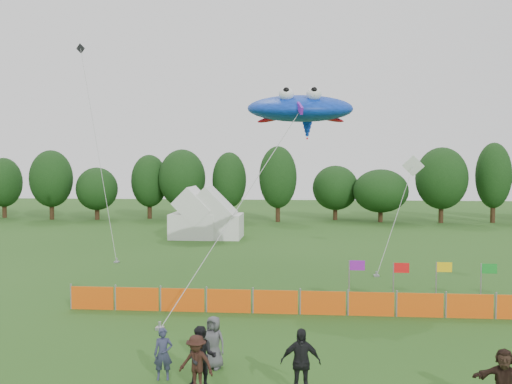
# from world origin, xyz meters

# --- Properties ---
(ground) EXTENTS (160.00, 160.00, 0.00)m
(ground) POSITION_xyz_m (0.00, 0.00, 0.00)
(ground) COLOR #234C16
(ground) RESTS_ON ground
(treeline) EXTENTS (104.57, 8.78, 8.36)m
(treeline) POSITION_xyz_m (1.61, 44.93, 4.18)
(treeline) COLOR #382314
(treeline) RESTS_ON ground
(tent_left) EXTENTS (3.92, 3.92, 3.45)m
(tent_left) POSITION_xyz_m (-7.37, 30.34, 1.74)
(tent_left) COLOR white
(tent_left) RESTS_ON ground
(tent_right) EXTENTS (4.69, 3.75, 3.31)m
(tent_right) POSITION_xyz_m (-5.68, 30.38, 1.67)
(tent_right) COLOR white
(tent_right) RESTS_ON ground
(barrier_fence) EXTENTS (21.90, 0.06, 1.00)m
(barrier_fence) POSITION_xyz_m (2.77, 6.66, 0.50)
(barrier_fence) COLOR #E8520C
(barrier_fence) RESTS_ON ground
(flag_row) EXTENTS (10.73, 0.76, 1.99)m
(flag_row) POSITION_xyz_m (9.12, 9.06, 1.27)
(flag_row) COLOR gray
(flag_row) RESTS_ON ground
(spectator_a) EXTENTS (0.61, 0.45, 1.53)m
(spectator_a) POSITION_xyz_m (-2.14, -0.94, 0.77)
(spectator_a) COLOR #2D304B
(spectator_a) RESTS_ON ground
(spectator_b) EXTENTS (0.87, 0.68, 1.77)m
(spectator_b) POSITION_xyz_m (-0.89, -1.46, 0.89)
(spectator_b) COLOR black
(spectator_b) RESTS_ON ground
(spectator_c) EXTENTS (1.15, 0.85, 1.60)m
(spectator_c) POSITION_xyz_m (-1.00, -1.71, 0.80)
(spectator_c) COLOR black
(spectator_c) RESTS_ON ground
(spectator_d) EXTENTS (1.15, 0.57, 1.89)m
(spectator_d) POSITION_xyz_m (1.91, -1.79, 0.95)
(spectator_d) COLOR black
(spectator_d) RESTS_ON ground
(spectator_e) EXTENTS (0.92, 0.75, 1.64)m
(spectator_e) POSITION_xyz_m (-0.81, 0.11, 0.82)
(spectator_e) COLOR #49494E
(spectator_e) RESTS_ON ground
(spectator_f) EXTENTS (1.60, 0.92, 1.64)m
(spectator_f) POSITION_xyz_m (7.12, -2.32, 0.82)
(spectator_f) COLOR black
(spectator_f) RESTS_ON ground
(stingray_kite) EXTENTS (8.38, 16.32, 10.22)m
(stingray_kite) POSITION_xyz_m (1.76, 13.19, 9.19)
(stingray_kite) COLOR blue
(stingray_kite) RESTS_ON ground
(small_kite_white) EXTENTS (3.92, 6.49, 6.90)m
(small_kite_white) POSITION_xyz_m (8.39, 19.79, 4.82)
(small_kite_white) COLOR white
(small_kite_white) RESTS_ON ground
(small_kite_dark) EXTENTS (4.64, 5.15, 14.94)m
(small_kite_dark) POSITION_xyz_m (-12.18, 20.58, 7.68)
(small_kite_dark) COLOR black
(small_kite_dark) RESTS_ON ground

